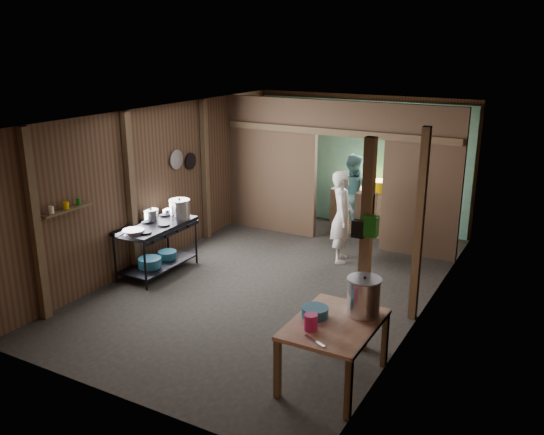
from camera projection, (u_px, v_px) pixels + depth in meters
The scene contains 43 objects.
floor at pixel (278, 281), 9.00m from camera, with size 4.50×7.00×0.00m, color black.
ceiling at pixel (279, 114), 8.23m from camera, with size 4.50×7.00×0.00m, color #3A3937.
wall_back at pixel (361, 160), 11.54m from camera, with size 4.50×0.00×2.60m, color brown.
wall_front at pixel (111, 284), 5.69m from camera, with size 4.50×0.00×2.60m, color brown.
wall_left at pixel (161, 184), 9.66m from camera, with size 0.00×7.00×2.60m, color brown.
wall_right at pixel (429, 223), 7.58m from camera, with size 0.00×7.00×2.60m, color brown.
partition_left at pixel (272, 166), 11.07m from camera, with size 1.85×0.10×2.60m, color brown.
partition_right at pixel (422, 183), 9.73m from camera, with size 1.35×0.10×2.60m, color brown.
partition_header at pixel (351, 118), 10.05m from camera, with size 1.30×0.10×0.60m, color brown.
turquoise_panel at pixel (360, 163), 11.51m from camera, with size 4.40×0.06×2.50m, color #76C9BA.
back_counter at pixel (364, 211), 11.20m from camera, with size 1.20×0.50×0.85m, color brown.
wall_clock at pixel (373, 132), 11.17m from camera, with size 0.20×0.20×0.03m, color white.
post_left_a at pixel (35, 227), 7.45m from camera, with size 0.10×0.12×2.60m, color brown.
post_left_b at pixel (131, 195), 8.96m from camera, with size 0.10×0.12×2.60m, color brown.
post_left_c at pixel (205, 171), 10.63m from camera, with size 0.10×0.12×2.60m, color brown.
post_right at pixel (419, 227), 7.44m from camera, with size 0.10×0.12×2.60m, color brown.
post_free at pixel (366, 248), 6.68m from camera, with size 0.12×0.12×2.60m, color brown.
cross_beam at pixel (336, 132), 10.19m from camera, with size 4.40×0.12×0.12m, color brown.
pan_lid_big at pixel (176, 160), 9.87m from camera, with size 0.34×0.34×0.03m, color gray.
pan_lid_small at pixel (191, 161), 10.23m from camera, with size 0.30×0.30×0.03m, color black.
wall_shelf at pixel (66, 210), 7.83m from camera, with size 0.14×0.80×0.03m, color brown.
jar_white at pixel (51, 210), 7.60m from camera, with size 0.07×0.07×0.10m, color white.
jar_yellow at pixel (66, 205), 7.81m from camera, with size 0.08×0.08×0.10m, color #FDC600.
jar_green at pixel (78, 202), 7.99m from camera, with size 0.06×0.06×0.10m, color #156C18.
bag_white at pixel (366, 206), 6.62m from camera, with size 0.22×0.15×0.32m, color white.
bag_green at pixel (371, 226), 6.50m from camera, with size 0.16×0.12×0.24m, color #156C18.
bag_black at pixel (358, 229), 6.57m from camera, with size 0.14×0.10×0.20m, color black.
gas_range at pixel (157, 248), 9.24m from camera, with size 0.72×1.39×0.82m, color black, non-canonical shape.
prep_table at pixel (334, 352), 6.28m from camera, with size 0.88×1.21×0.71m, color #D0A68B, non-canonical shape.
stove_pot_large at pixel (180, 210), 9.33m from camera, with size 0.34×0.34×0.34m, color silver, non-canonical shape.
stove_pot_med at pixel (151, 216), 9.25m from camera, with size 0.24×0.24×0.21m, color silver, non-canonical shape.
stove_saucepan at pixel (167, 212), 9.60m from camera, with size 0.15×0.15×0.09m, color silver.
frying_pan at pixel (133, 231), 8.68m from camera, with size 0.33×0.55×0.08m, color gray, non-canonical shape.
blue_tub_front at pixel (150, 263), 9.12m from camera, with size 0.37×0.37×0.15m, color #205C7A.
blue_tub_back at pixel (167, 255), 9.49m from camera, with size 0.30×0.30×0.12m, color #205C7A.
stock_pot at pixel (364, 297), 6.29m from camera, with size 0.38×0.38×0.45m, color silver, non-canonical shape.
wash_basin at pixel (315, 312), 6.29m from camera, with size 0.30×0.30×0.11m, color #205C7A.
pink_bucket at pixel (311, 322), 5.99m from camera, with size 0.14×0.14×0.17m, color #D22170.
knife at pixel (315, 341), 5.78m from camera, with size 0.30×0.04×0.01m, color silver.
yellow_tub at pixel (378, 186), 10.92m from camera, with size 0.39×0.39×0.22m, color #FDC600.
red_cup at pixel (346, 184), 11.24m from camera, with size 0.11×0.11×0.13m, color #C93800.
cook at pixel (342, 217), 9.63m from camera, with size 0.57×0.37×1.56m, color white.
worker_back at pixel (353, 193), 11.15m from camera, with size 0.75×0.58×1.54m, color slate.
Camera 1 is at (3.93, -7.32, 3.62)m, focal length 38.01 mm.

